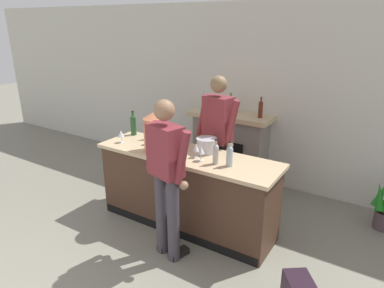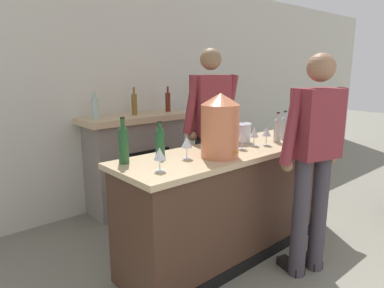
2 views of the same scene
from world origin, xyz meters
name	(u,v)px [view 2 (image 2 of 2)]	position (x,y,z in m)	size (l,w,h in m)	color
wall_back_panel	(120,92)	(0.00, 4.59, 1.38)	(12.00, 0.07, 2.75)	beige
bar_counter	(236,200)	(0.16, 2.86, 0.49)	(2.31, 0.68, 0.97)	#482E21
fireplace_stone	(136,161)	(0.03, 4.33, 0.58)	(1.30, 0.52, 1.45)	gray
potted_plant_corner	(268,154)	(2.32, 4.09, 0.33)	(0.42, 0.44, 0.72)	#503E43
person_customer	(314,157)	(0.33, 2.23, 0.98)	(0.64, 0.37, 1.77)	#3D3841
person_bartender	(210,132)	(0.31, 3.36, 1.03)	(0.65, 0.35, 1.85)	#24292B
copper_dispenser	(220,125)	(-0.19, 2.74, 1.22)	(0.30, 0.34, 0.50)	#CE734B
ice_bucket_steel	(238,133)	(0.35, 3.02, 1.06)	(0.25, 0.25, 0.18)	silver
wine_bottle_burgundy_dark	(277,129)	(0.61, 2.77, 1.10)	(0.07, 0.07, 0.29)	#B3B3B0
wine_bottle_riesling_slim	(160,140)	(-0.52, 3.07, 1.10)	(0.07, 0.07, 0.28)	#1E4F29
wine_bottle_cabernet_heavy	(123,143)	(-0.85, 3.07, 1.13)	(0.08, 0.08, 0.34)	#214D27
wine_bottle_rose_blush	(285,127)	(0.77, 2.80, 1.10)	(0.07, 0.07, 0.28)	#9EAEB8
wine_glass_back_row	(160,154)	(-0.77, 2.74, 1.09)	(0.08, 0.08, 0.16)	silver
wine_glass_front_right	(254,133)	(0.33, 2.82, 1.09)	(0.07, 0.07, 0.17)	silver
wine_glass_front_left	(187,143)	(-0.42, 2.87, 1.10)	(0.08, 0.08, 0.17)	silver
wine_glass_mid_counter	(242,137)	(0.14, 2.79, 1.08)	(0.08, 0.08, 0.16)	silver
wine_glass_near_bucket	(267,132)	(0.43, 2.76, 1.10)	(0.08, 0.08, 0.17)	silver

